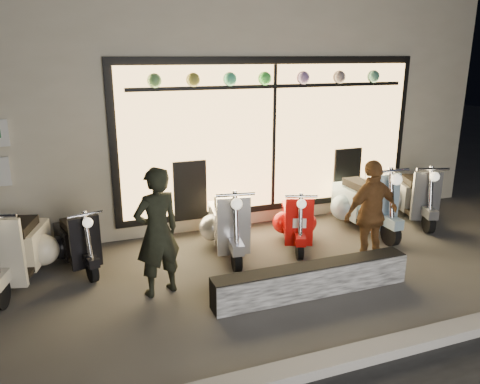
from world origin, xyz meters
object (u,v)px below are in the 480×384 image
object	(u,v)px
scooter_red	(296,220)
man	(157,232)
graffiti_barrier	(312,280)
woman	(371,214)
scooter_silver	(227,223)

from	to	relation	value
scooter_red	man	distance (m)	2.58
graffiti_barrier	scooter_red	distance (m)	1.74
graffiti_barrier	woman	bearing A→B (deg)	22.78
graffiti_barrier	man	bearing A→B (deg)	158.36
graffiti_barrier	woman	size ratio (longest dim) A/B	1.70
scooter_silver	scooter_red	world-z (taller)	scooter_silver
scooter_silver	man	xyz separation A→B (m)	(-1.25, -1.01, 0.39)
graffiti_barrier	man	distance (m)	2.01
man	woman	size ratio (longest dim) A/B	1.07
graffiti_barrier	woman	distance (m)	1.40
man	woman	xyz separation A→B (m)	(2.96, -0.21, -0.05)
man	scooter_silver	bearing A→B (deg)	-158.14
scooter_red	woman	world-z (taller)	woman
man	woman	distance (m)	2.97
scooter_silver	scooter_red	size ratio (longest dim) A/B	1.17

